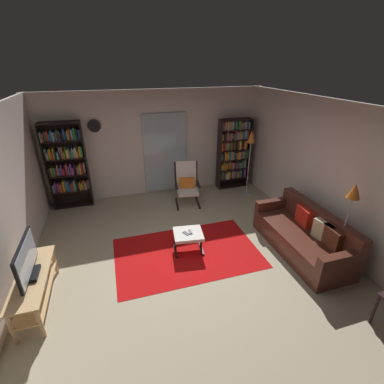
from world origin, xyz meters
name	(u,v)px	position (x,y,z in m)	size (l,w,h in m)	color
ground_plane	(188,257)	(0.00, 0.00, 0.00)	(7.02, 7.02, 0.00)	tan
wall_back	(156,144)	(0.00, 2.90, 1.30)	(5.60, 0.06, 2.60)	silver
wall_right	(328,173)	(2.70, 0.00, 1.30)	(0.06, 6.00, 2.60)	silver
glass_door_panel	(166,153)	(0.22, 2.83, 1.05)	(1.10, 0.01, 2.00)	silver
area_rug	(187,253)	(0.01, 0.11, 0.00)	(2.58, 1.63, 0.01)	red
tv_stand	(35,285)	(-2.36, -0.37, 0.34)	(0.42, 1.32, 0.52)	tan
television	(27,261)	(-2.36, -0.38, 0.77)	(0.20, 0.87, 0.54)	black
bookshelf_near_tv	(67,163)	(-2.10, 2.70, 1.07)	(0.87, 0.30, 2.01)	black
bookshelf_near_sofa	(233,152)	(2.01, 2.62, 0.99)	(0.86, 0.30, 1.86)	black
leather_sofa	(304,236)	(2.07, -0.42, 0.30)	(0.82, 1.98, 0.80)	#50271C
lounge_armchair	(187,182)	(0.55, 2.04, 0.53)	(0.65, 0.73, 1.02)	black
ottoman	(188,236)	(0.06, 0.21, 0.30)	(0.58, 0.55, 0.36)	white
tv_remote	(190,232)	(0.10, 0.22, 0.37)	(0.04, 0.14, 0.02)	black
cell_phone	(186,233)	(0.02, 0.20, 0.37)	(0.07, 0.14, 0.01)	black
floor_lamp_by_sofa	(352,201)	(2.33, -0.95, 1.25)	(0.22, 0.22, 1.54)	#A5A5AD
floor_lamp_by_shelf	(251,143)	(2.17, 2.01, 1.37)	(0.22, 0.22, 1.69)	#A5A5AD
wall_clock	(94,126)	(-1.39, 2.82, 1.85)	(0.29, 0.03, 0.29)	silver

